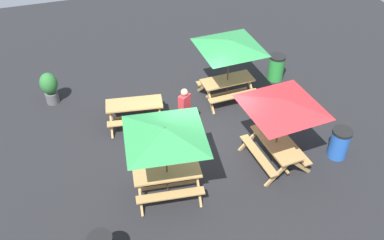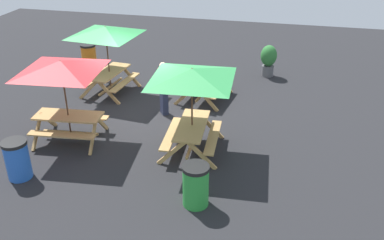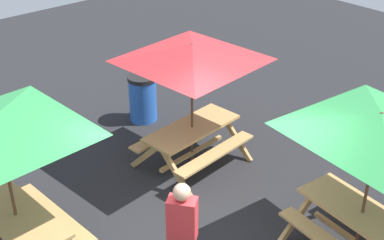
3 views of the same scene
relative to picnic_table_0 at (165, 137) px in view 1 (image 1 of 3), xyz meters
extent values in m
plane|color=#232326|center=(1.40, 1.62, -1.99)|extent=(24.00, 24.00, 0.00)
cube|color=tan|center=(0.00, 0.00, -1.25)|extent=(1.86, 0.89, 0.05)
cube|color=tan|center=(-0.06, -0.55, -1.54)|extent=(1.82, 0.45, 0.04)
cube|color=tan|center=(0.06, 0.55, -1.54)|extent=(1.82, 0.45, 0.04)
cube|color=tan|center=(-0.81, -0.28, -1.62)|extent=(0.15, 0.80, 0.81)
cube|color=tan|center=(-0.74, 0.45, -1.62)|extent=(0.15, 0.80, 0.81)
cube|color=tan|center=(0.74, -0.45, -1.62)|extent=(0.15, 0.80, 0.81)
cube|color=tan|center=(0.81, 0.28, -1.62)|extent=(0.15, 0.80, 0.81)
cube|color=tan|center=(0.00, 0.00, -1.77)|extent=(1.56, 0.24, 0.06)
cylinder|color=brown|center=(0.00, 0.00, -0.84)|extent=(0.04, 0.04, 2.30)
pyramid|color=green|center=(0.00, 0.00, 0.17)|extent=(2.81, 2.81, 0.28)
cube|color=tan|center=(3.29, 0.20, -1.25)|extent=(0.87, 1.86, 0.05)
cube|color=tan|center=(3.84, 0.26, -1.54)|extent=(0.43, 1.82, 0.04)
cube|color=tan|center=(2.74, 0.15, -1.54)|extent=(0.43, 1.82, 0.04)
cube|color=tan|center=(3.73, -0.54, -1.62)|extent=(0.80, 0.14, 0.81)
cube|color=tan|center=(3.00, -0.61, -1.62)|extent=(0.80, 0.14, 0.81)
cube|color=tan|center=(3.58, 1.02, -1.62)|extent=(0.80, 0.14, 0.81)
cube|color=tan|center=(2.85, 0.95, -1.62)|extent=(0.80, 0.14, 0.81)
cube|color=tan|center=(3.29, 0.20, -1.77)|extent=(0.22, 1.56, 0.06)
cylinder|color=brown|center=(3.29, 0.20, -0.84)|extent=(0.04, 0.04, 2.30)
pyramid|color=red|center=(3.29, 0.20, 0.17)|extent=(2.82, 2.82, 0.28)
cube|color=tan|center=(3.08, 3.58, -1.25)|extent=(1.84, 0.80, 0.05)
cube|color=tan|center=(3.11, 3.03, -1.54)|extent=(1.81, 0.36, 0.04)
cube|color=tan|center=(3.04, 4.12, -1.54)|extent=(1.81, 0.36, 0.04)
cube|color=tan|center=(2.32, 3.17, -1.62)|extent=(0.11, 0.80, 0.81)
cube|color=tan|center=(2.28, 3.90, -1.62)|extent=(0.11, 0.80, 0.81)
cube|color=tan|center=(3.87, 3.26, -1.62)|extent=(0.11, 0.80, 0.81)
cube|color=tan|center=(3.83, 3.98, -1.62)|extent=(0.11, 0.80, 0.81)
cube|color=tan|center=(3.08, 3.58, -1.77)|extent=(1.56, 0.16, 0.06)
cylinder|color=brown|center=(3.08, 3.58, -0.84)|extent=(0.04, 0.04, 2.30)
pyramid|color=green|center=(3.08, 3.58, 0.17)|extent=(2.82, 2.82, 0.28)
cube|color=tan|center=(-0.25, 3.21, -1.25)|extent=(1.88, 0.94, 0.05)
cube|color=tan|center=(-0.32, 2.67, -1.54)|extent=(1.82, 0.50, 0.04)
cube|color=tan|center=(-0.17, 3.76, -1.54)|extent=(1.82, 0.50, 0.04)
cube|color=tan|center=(-1.07, 2.96, -1.62)|extent=(0.17, 0.80, 0.81)
cube|color=tan|center=(-0.97, 3.68, -1.62)|extent=(0.17, 0.80, 0.81)
cube|color=tan|center=(0.48, 2.75, -1.62)|extent=(0.17, 0.80, 0.81)
cube|color=tan|center=(0.58, 3.47, -1.62)|extent=(0.17, 0.80, 0.81)
cube|color=tan|center=(-0.25, 3.21, -1.77)|extent=(1.55, 0.28, 0.06)
cylinder|color=green|center=(5.24, 4.16, -1.54)|extent=(0.56, 0.56, 0.90)
cylinder|color=black|center=(5.24, 4.16, -1.05)|extent=(0.59, 0.59, 0.08)
cylinder|color=blue|center=(5.20, -0.14, -1.54)|extent=(0.56, 0.56, 0.90)
cylinder|color=black|center=(5.20, -0.14, -1.05)|extent=(0.59, 0.59, 0.08)
cylinder|color=black|center=(-1.99, -1.71, -1.05)|extent=(0.59, 0.59, 0.08)
cylinder|color=#59595B|center=(-2.80, 5.11, -1.79)|extent=(0.44, 0.44, 0.40)
ellipsoid|color=#2D7233|center=(-2.80, 5.11, -1.20)|extent=(0.60, 0.60, 0.78)
cube|color=#2D334C|center=(1.15, 2.25, -1.56)|extent=(0.33, 0.31, 0.85)
cube|color=red|center=(1.15, 2.25, -0.84)|extent=(0.42, 0.39, 0.60)
sphere|color=tan|center=(1.15, 2.25, -0.43)|extent=(0.22, 0.22, 0.22)
camera|label=1|loc=(-1.69, -7.69, 7.05)|focal=40.00mm
camera|label=2|loc=(12.51, 5.78, 3.94)|focal=40.00mm
camera|label=3|loc=(-2.78, 5.55, 3.41)|focal=50.00mm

